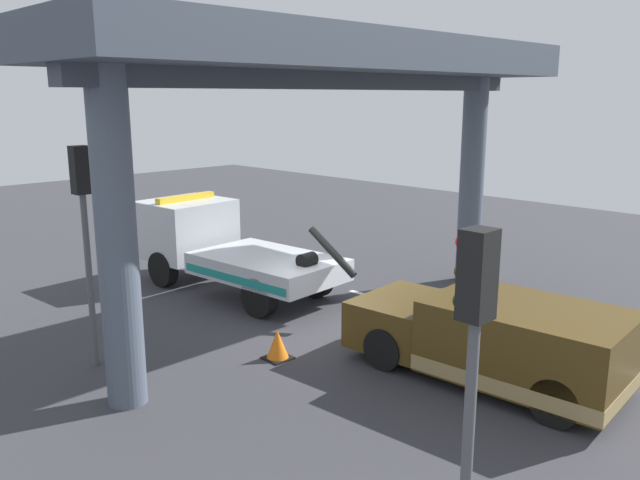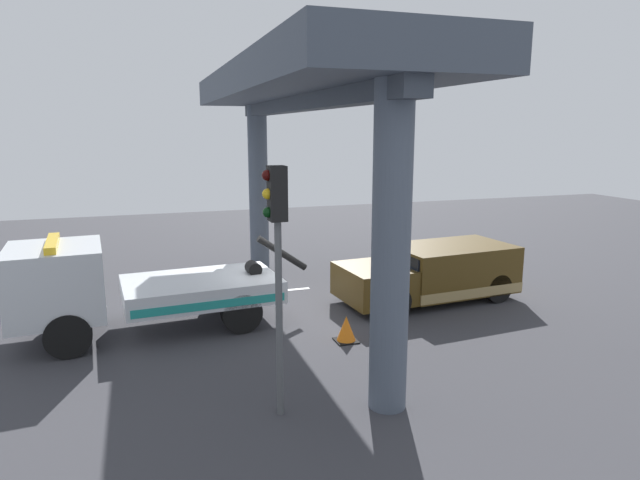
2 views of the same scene
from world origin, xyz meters
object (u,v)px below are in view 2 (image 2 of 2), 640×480
object	(u,v)px
towed_van_green	(434,273)
tow_truck_white	(121,286)
traffic_cone_orange	(346,329)
traffic_light_far	(277,238)

from	to	relation	value
towed_van_green	tow_truck_white	bearing A→B (deg)	0.44
traffic_cone_orange	traffic_light_far	bearing A→B (deg)	50.02
tow_truck_white	traffic_cone_orange	bearing A→B (deg)	156.27
tow_truck_white	traffic_light_far	bearing A→B (deg)	118.17
tow_truck_white	traffic_cone_orange	world-z (taller)	tow_truck_white
traffic_light_far	traffic_cone_orange	bearing A→B (deg)	-129.98
tow_truck_white	traffic_light_far	size ratio (longest dim) A/B	1.68
traffic_light_far	traffic_cone_orange	world-z (taller)	traffic_light_far
towed_van_green	traffic_light_far	xyz separation A→B (m)	(5.97, 5.04, 2.39)
tow_truck_white	towed_van_green	size ratio (longest dim) A/B	1.37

